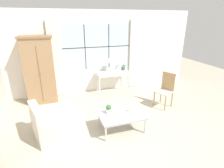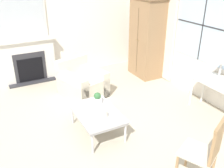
% 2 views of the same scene
% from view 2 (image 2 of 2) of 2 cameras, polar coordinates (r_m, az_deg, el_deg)
% --- Properties ---
extents(ground_plane, '(14.00, 14.00, 0.00)m').
position_cam_2_polar(ground_plane, '(4.41, -7.56, -12.76)').
color(ground_plane, '#B2A893').
extents(wall_back_windowed, '(7.20, 0.14, 2.80)m').
position_cam_2_polar(wall_back_windowed, '(5.44, 23.20, 9.37)').
color(wall_back_windowed, silver).
rests_on(wall_back_windowed, ground_plane).
extents(wall_left, '(0.06, 7.20, 2.80)m').
position_cam_2_polar(wall_left, '(6.69, -12.76, 13.45)').
color(wall_left, silver).
rests_on(wall_left, ground_plane).
extents(fireplace, '(0.34, 1.36, 2.14)m').
position_cam_2_polar(fireplace, '(6.60, -18.63, 6.14)').
color(fireplace, '#2D2D33').
rests_on(fireplace, ground_plane).
extents(armoire, '(0.93, 0.64, 2.06)m').
position_cam_2_polar(armoire, '(6.63, 8.02, 10.49)').
color(armoire, '#93704C').
rests_on(armoire, ground_plane).
extents(console_table, '(1.13, 0.43, 0.75)m').
position_cam_2_polar(console_table, '(5.18, 23.54, -0.14)').
color(console_table, white).
rests_on(console_table, ground_plane).
extents(table_lamp, '(0.26, 0.26, 0.53)m').
position_cam_2_polar(table_lamp, '(5.06, 23.95, 5.52)').
color(table_lamp, silver).
rests_on(table_lamp, console_table).
extents(armchair_upholstered, '(1.14, 1.04, 0.82)m').
position_cam_2_polar(armchair_upholstered, '(5.72, -6.84, 0.09)').
color(armchair_upholstered, beige).
rests_on(armchair_upholstered, ground_plane).
extents(side_chair_wooden, '(0.59, 0.59, 1.03)m').
position_cam_2_polar(side_chair_wooden, '(3.51, 20.82, -13.72)').
color(side_chair_wooden, beige).
rests_on(side_chair_wooden, ground_plane).
extents(coffee_table, '(1.05, 0.69, 0.43)m').
position_cam_2_polar(coffee_table, '(4.36, -3.46, -6.84)').
color(coffee_table, '#BCBCC1').
rests_on(coffee_table, ground_plane).
extents(potted_plant_small, '(0.13, 0.13, 0.21)m').
position_cam_2_polar(potted_plant_small, '(4.55, -3.35, -3.20)').
color(potted_plant_small, white).
rests_on(potted_plant_small, coffee_table).
extents(pillar_candle, '(0.09, 0.09, 0.14)m').
position_cam_2_polar(pillar_candle, '(4.15, -1.45, -6.92)').
color(pillar_candle, silver).
rests_on(pillar_candle, coffee_table).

